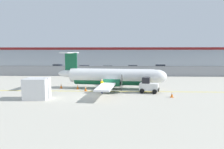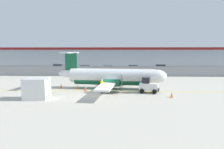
{
  "view_description": "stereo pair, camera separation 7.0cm",
  "coord_description": "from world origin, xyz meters",
  "px_view_note": "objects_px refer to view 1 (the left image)",
  "views": [
    {
      "loc": [
        2.38,
        -22.8,
        4.95
      ],
      "look_at": [
        1.33,
        5.09,
        1.8
      ],
      "focal_mm": 32.0,
      "sensor_mm": 36.0,
      "label": 1
    },
    {
      "loc": [
        2.45,
        -22.79,
        4.95
      ],
      "look_at": [
        1.33,
        5.09,
        1.8
      ],
      "focal_mm": 32.0,
      "sensor_mm": 36.0,
      "label": 2
    }
  ],
  "objects_px": {
    "parked_car_1": "(84,68)",
    "cargo_container": "(37,89)",
    "parked_car_0": "(57,67)",
    "traffic_cone_far_left": "(172,95)",
    "parked_car_4": "(160,67)",
    "ground_crew_worker": "(102,85)",
    "traffic_cone_far_right": "(78,87)",
    "commuter_airplane": "(114,77)",
    "parked_car_3": "(133,68)",
    "traffic_cone_near_right": "(86,89)",
    "baggage_tug": "(148,86)",
    "traffic_cone_near_left": "(61,86)",
    "parked_car_2": "(108,69)"
  },
  "relations": [
    {
      "from": "traffic_cone_near_right",
      "to": "parked_car_0",
      "type": "bearing_deg",
      "value": 113.88
    },
    {
      "from": "commuter_airplane",
      "to": "parked_car_4",
      "type": "height_order",
      "value": "commuter_airplane"
    },
    {
      "from": "parked_car_3",
      "to": "traffic_cone_near_left",
      "type": "bearing_deg",
      "value": -112.58
    },
    {
      "from": "baggage_tug",
      "to": "traffic_cone_far_left",
      "type": "height_order",
      "value": "baggage_tug"
    },
    {
      "from": "ground_crew_worker",
      "to": "parked_car_4",
      "type": "distance_m",
      "value": 31.86
    },
    {
      "from": "baggage_tug",
      "to": "cargo_container",
      "type": "relative_size",
      "value": 1.03
    },
    {
      "from": "commuter_airplane",
      "to": "parked_car_0",
      "type": "height_order",
      "value": "commuter_airplane"
    },
    {
      "from": "parked_car_0",
      "to": "parked_car_1",
      "type": "height_order",
      "value": "same"
    },
    {
      "from": "ground_crew_worker",
      "to": "traffic_cone_far_right",
      "type": "relative_size",
      "value": 2.66
    },
    {
      "from": "parked_car_1",
      "to": "parked_car_3",
      "type": "distance_m",
      "value": 12.27
    },
    {
      "from": "parked_car_0",
      "to": "traffic_cone_far_right",
      "type": "bearing_deg",
      "value": 114.61
    },
    {
      "from": "parked_car_2",
      "to": "cargo_container",
      "type": "bearing_deg",
      "value": -107.5
    },
    {
      "from": "parked_car_0",
      "to": "traffic_cone_near_left",
      "type": "bearing_deg",
      "value": 110.52
    },
    {
      "from": "parked_car_3",
      "to": "parked_car_4",
      "type": "height_order",
      "value": "same"
    },
    {
      "from": "baggage_tug",
      "to": "traffic_cone_far_left",
      "type": "distance_m",
      "value": 3.34
    },
    {
      "from": "commuter_airplane",
      "to": "parked_car_1",
      "type": "bearing_deg",
      "value": 115.73
    },
    {
      "from": "parked_car_1",
      "to": "cargo_container",
      "type": "bearing_deg",
      "value": 90.43
    },
    {
      "from": "traffic_cone_near_right",
      "to": "commuter_airplane",
      "type": "bearing_deg",
      "value": 29.74
    },
    {
      "from": "parked_car_4",
      "to": "parked_car_3",
      "type": "bearing_deg",
      "value": 18.87
    },
    {
      "from": "traffic_cone_far_left",
      "to": "parked_car_4",
      "type": "relative_size",
      "value": 0.15
    },
    {
      "from": "traffic_cone_far_right",
      "to": "parked_car_3",
      "type": "height_order",
      "value": "parked_car_3"
    },
    {
      "from": "commuter_airplane",
      "to": "parked_car_3",
      "type": "relative_size",
      "value": 3.74
    },
    {
      "from": "baggage_tug",
      "to": "parked_car_4",
      "type": "xyz_separation_m",
      "value": [
        7.11,
        28.71,
        0.04
      ]
    },
    {
      "from": "parked_car_2",
      "to": "parked_car_3",
      "type": "xyz_separation_m",
      "value": [
        6.16,
        1.93,
        0.0
      ]
    },
    {
      "from": "baggage_tug",
      "to": "parked_car_4",
      "type": "bearing_deg",
      "value": 91.43
    },
    {
      "from": "parked_car_0",
      "to": "parked_car_3",
      "type": "relative_size",
      "value": 0.99
    },
    {
      "from": "baggage_tug",
      "to": "traffic_cone_near_right",
      "type": "bearing_deg",
      "value": -169.78
    },
    {
      "from": "parked_car_3",
      "to": "parked_car_1",
      "type": "bearing_deg",
      "value": -171.71
    },
    {
      "from": "traffic_cone_near_right",
      "to": "baggage_tug",
      "type": "bearing_deg",
      "value": -5.12
    },
    {
      "from": "parked_car_1",
      "to": "parked_car_4",
      "type": "relative_size",
      "value": 0.98
    },
    {
      "from": "cargo_container",
      "to": "parked_car_2",
      "type": "bearing_deg",
      "value": 75.83
    },
    {
      "from": "parked_car_4",
      "to": "traffic_cone_near_left",
      "type": "bearing_deg",
      "value": 51.19
    },
    {
      "from": "ground_crew_worker",
      "to": "parked_car_3",
      "type": "bearing_deg",
      "value": -125.84
    },
    {
      "from": "traffic_cone_far_left",
      "to": "parked_car_2",
      "type": "distance_m",
      "value": 27.62
    },
    {
      "from": "ground_crew_worker",
      "to": "traffic_cone_near_right",
      "type": "height_order",
      "value": "ground_crew_worker"
    },
    {
      "from": "traffic_cone_near_right",
      "to": "parked_car_4",
      "type": "xyz_separation_m",
      "value": [
        14.95,
        28.0,
        0.58
      ]
    },
    {
      "from": "ground_crew_worker",
      "to": "traffic_cone_far_right",
      "type": "bearing_deg",
      "value": -59.56
    },
    {
      "from": "traffic_cone_near_left",
      "to": "parked_car_3",
      "type": "xyz_separation_m",
      "value": [
        11.44,
        23.2,
        0.58
      ]
    },
    {
      "from": "traffic_cone_far_left",
      "to": "parked_car_3",
      "type": "xyz_separation_m",
      "value": [
        -2.33,
        28.2,
        0.58
      ]
    },
    {
      "from": "traffic_cone_far_left",
      "to": "parked_car_2",
      "type": "relative_size",
      "value": 0.15
    },
    {
      "from": "cargo_container",
      "to": "parked_car_0",
      "type": "xyz_separation_m",
      "value": [
        -8.12,
        32.73,
        -0.21
      ]
    },
    {
      "from": "commuter_airplane",
      "to": "baggage_tug",
      "type": "relative_size",
      "value": 6.34
    },
    {
      "from": "traffic_cone_far_right",
      "to": "parked_car_1",
      "type": "xyz_separation_m",
      "value": [
        -3.19,
        22.76,
        0.58
      ]
    },
    {
      "from": "ground_crew_worker",
      "to": "traffic_cone_far_left",
      "type": "height_order",
      "value": "ground_crew_worker"
    },
    {
      "from": "ground_crew_worker",
      "to": "commuter_airplane",
      "type": "bearing_deg",
      "value": -136.35
    },
    {
      "from": "ground_crew_worker",
      "to": "parked_car_0",
      "type": "distance_m",
      "value": 33.02
    },
    {
      "from": "commuter_airplane",
      "to": "parked_car_3",
      "type": "bearing_deg",
      "value": 85.4
    },
    {
      "from": "baggage_tug",
      "to": "traffic_cone_near_left",
      "type": "distance_m",
      "value": 11.84
    },
    {
      "from": "baggage_tug",
      "to": "parked_car_3",
      "type": "bearing_deg",
      "value": 105.57
    },
    {
      "from": "traffic_cone_near_right",
      "to": "parked_car_1",
      "type": "height_order",
      "value": "parked_car_1"
    }
  ]
}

